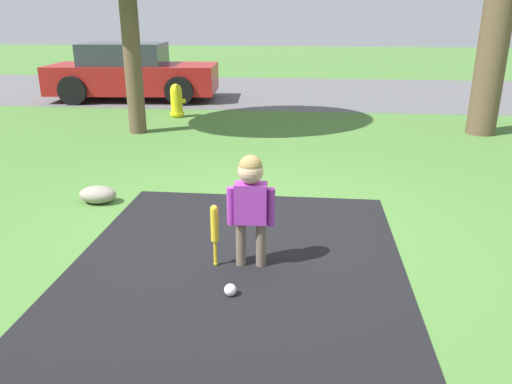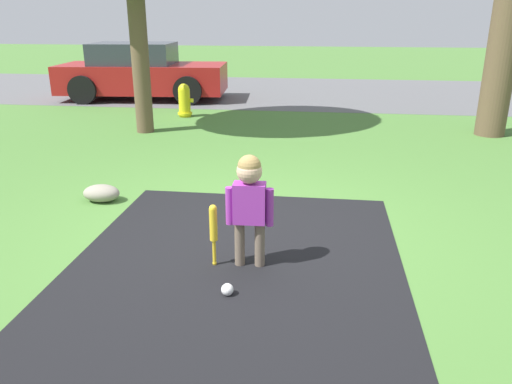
{
  "view_description": "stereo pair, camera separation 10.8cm",
  "coord_description": "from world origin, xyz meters",
  "px_view_note": "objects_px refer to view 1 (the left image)",
  "views": [
    {
      "loc": [
        0.55,
        -4.47,
        2.01
      ],
      "look_at": [
        0.11,
        -0.31,
        0.52
      ],
      "focal_mm": 35.0,
      "sensor_mm": 36.0,
      "label": 1
    },
    {
      "loc": [
        0.66,
        -4.45,
        2.01
      ],
      "look_at": [
        0.11,
        -0.31,
        0.52
      ],
      "focal_mm": 35.0,
      "sensor_mm": 36.0,
      "label": 2
    }
  ],
  "objects_px": {
    "baseball_bat": "(215,227)",
    "sports_ball": "(230,290)",
    "child": "(251,196)",
    "parked_car": "(132,73)",
    "fire_hydrant": "(177,101)"
  },
  "relations": [
    {
      "from": "baseball_bat",
      "to": "sports_ball",
      "type": "distance_m",
      "value": 0.59
    },
    {
      "from": "child",
      "to": "parked_car",
      "type": "bearing_deg",
      "value": 113.31
    },
    {
      "from": "baseball_bat",
      "to": "sports_ball",
      "type": "bearing_deg",
      "value": -66.73
    },
    {
      "from": "fire_hydrant",
      "to": "parked_car",
      "type": "relative_size",
      "value": 0.16
    },
    {
      "from": "parked_car",
      "to": "child",
      "type": "bearing_deg",
      "value": -69.55
    },
    {
      "from": "child",
      "to": "baseball_bat",
      "type": "height_order",
      "value": "child"
    },
    {
      "from": "sports_ball",
      "to": "parked_car",
      "type": "distance_m",
      "value": 9.66
    },
    {
      "from": "child",
      "to": "baseball_bat",
      "type": "bearing_deg",
      "value": -174.18
    },
    {
      "from": "sports_ball",
      "to": "fire_hydrant",
      "type": "xyz_separation_m",
      "value": [
        -2.17,
        6.77,
        0.29
      ]
    },
    {
      "from": "sports_ball",
      "to": "fire_hydrant",
      "type": "relative_size",
      "value": 0.14
    },
    {
      "from": "sports_ball",
      "to": "parked_car",
      "type": "relative_size",
      "value": 0.02
    },
    {
      "from": "baseball_bat",
      "to": "child",
      "type": "bearing_deg",
      "value": 7.68
    },
    {
      "from": "baseball_bat",
      "to": "fire_hydrant",
      "type": "distance_m",
      "value": 6.61
    },
    {
      "from": "sports_ball",
      "to": "baseball_bat",
      "type": "bearing_deg",
      "value": 113.27
    },
    {
      "from": "parked_car",
      "to": "fire_hydrant",
      "type": "bearing_deg",
      "value": -56.25
    }
  ]
}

